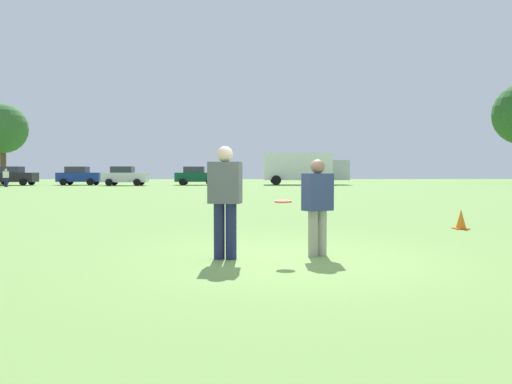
% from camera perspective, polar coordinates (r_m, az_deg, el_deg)
% --- Properties ---
extents(ground_plane, '(163.54, 163.54, 0.00)m').
position_cam_1_polar(ground_plane, '(8.75, 3.44, -7.01)').
color(ground_plane, '#6B9347').
extents(player_thrower, '(0.56, 0.39, 1.80)m').
position_cam_1_polar(player_thrower, '(8.55, -3.30, -0.40)').
color(player_thrower, '#1E234C').
rests_on(player_thrower, ground).
extents(player_defender, '(0.54, 0.46, 1.60)m').
position_cam_1_polar(player_defender, '(8.90, 6.54, -1.07)').
color(player_defender, gray).
rests_on(player_defender, ground).
extents(frisbee, '(0.27, 0.27, 0.04)m').
position_cam_1_polar(frisbee, '(8.40, 2.88, -1.00)').
color(frisbee, '#E54C33').
extents(traffic_cone, '(0.32, 0.32, 0.48)m').
position_cam_1_polar(traffic_cone, '(13.90, 20.90, -2.75)').
color(traffic_cone, '#D8590C').
rests_on(traffic_cone, ground).
extents(parked_car_near_left, '(4.23, 2.27, 1.82)m').
position_cam_1_polar(parked_car_near_left, '(57.03, -24.34, 1.58)').
color(parked_car_near_left, black).
rests_on(parked_car_near_left, ground).
extents(parked_car_mid_left, '(4.23, 2.27, 1.82)m').
position_cam_1_polar(parked_car_mid_left, '(55.77, -18.22, 1.65)').
color(parked_car_mid_left, navy).
rests_on(parked_car_mid_left, ground).
extents(parked_car_center, '(4.23, 2.27, 1.82)m').
position_cam_1_polar(parked_car_center, '(52.65, -13.74, 1.67)').
color(parked_car_center, silver).
rests_on(parked_car_center, ground).
extents(parked_car_mid_right, '(4.23, 2.27, 1.82)m').
position_cam_1_polar(parked_car_mid_right, '(53.41, -6.34, 1.73)').
color(parked_car_mid_right, '#0C4C2D').
rests_on(parked_car_mid_right, ground).
extents(box_truck, '(8.54, 3.11, 3.18)m').
position_cam_1_polar(box_truck, '(54.54, 5.07, 2.62)').
color(box_truck, white).
rests_on(box_truck, ground).
extents(bystander_sideline_watcher, '(0.46, 0.29, 1.57)m').
position_cam_1_polar(bystander_sideline_watcher, '(51.61, -24.98, 1.47)').
color(bystander_sideline_watcher, '#1E234C').
rests_on(bystander_sideline_watcher, ground).
extents(tree_center_elm, '(5.28, 5.28, 8.58)m').
position_cam_1_polar(tree_center_elm, '(64.10, -25.27, 6.07)').
color(tree_center_elm, brown).
rests_on(tree_center_elm, ground).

